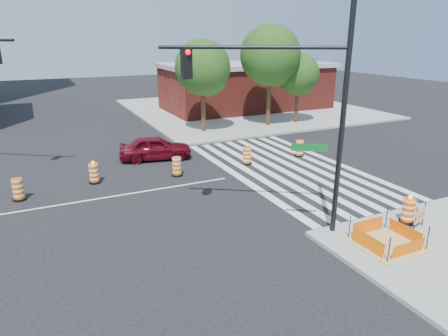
{
  "coord_description": "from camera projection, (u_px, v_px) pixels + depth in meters",
  "views": [
    {
      "loc": [
        -1.54,
        -17.83,
        7.12
      ],
      "look_at": [
        5.89,
        -2.23,
        1.4
      ],
      "focal_mm": 32.0,
      "sensor_mm": 36.0,
      "label": 1
    }
  ],
  "objects": [
    {
      "name": "barricade",
      "position": [
        420.0,
        215.0,
        15.06
      ],
      "size": [
        0.81,
        0.27,
        0.98
      ],
      "rotation": [
        0.0,
        0.0,
        0.28
      ],
      "color": "#EF5405",
      "rests_on": "ground"
    },
    {
      "name": "median_drum_2",
      "position": [
        18.0,
        190.0,
        18.09
      ],
      "size": [
        0.6,
        0.6,
        1.02
      ],
      "color": "black",
      "rests_on": "ground"
    },
    {
      "name": "excavation_pit",
      "position": [
        386.0,
        242.0,
        14.03
      ],
      "size": [
        2.2,
        2.2,
        0.9
      ],
      "color": "tan",
      "rests_on": "ground"
    },
    {
      "name": "brick_storefront",
      "position": [
        246.0,
        86.0,
        40.19
      ],
      "size": [
        16.5,
        8.5,
        4.6
      ],
      "color": "maroon",
      "rests_on": "ground"
    },
    {
      "name": "crosswalk_east",
      "position": [
        288.0,
        168.0,
        22.61
      ],
      "size": [
        6.75,
        13.5,
        0.01
      ],
      "color": "silver",
      "rests_on": "ground"
    },
    {
      "name": "tree_north_c",
      "position": [
        203.0,
        71.0,
        29.5
      ],
      "size": [
        4.11,
        4.11,
        6.99
      ],
      "color": "#382314",
      "rests_on": "ground"
    },
    {
      "name": "tree_north_e",
      "position": [
        298.0,
        77.0,
        32.92
      ],
      "size": [
        3.49,
        3.47,
        5.9
      ],
      "color": "#382314",
      "rests_on": "ground"
    },
    {
      "name": "median_drum_6",
      "position": [
        299.0,
        149.0,
        24.76
      ],
      "size": [
        0.6,
        0.6,
        1.02
      ],
      "color": "black",
      "rests_on": "ground"
    },
    {
      "name": "ground",
      "position": [
        86.0,
        201.0,
        18.15
      ],
      "size": [
        120.0,
        120.0,
        0.0
      ],
      "primitive_type": "plane",
      "color": "black",
      "rests_on": "ground"
    },
    {
      "name": "median_drum_4",
      "position": [
        177.0,
        167.0,
        21.27
      ],
      "size": [
        0.6,
        0.6,
        1.02
      ],
      "color": "black",
      "rests_on": "ground"
    },
    {
      "name": "lane_centerline",
      "position": [
        86.0,
        201.0,
        18.14
      ],
      "size": [
        14.0,
        0.12,
        0.01
      ],
      "primitive_type": "cube",
      "color": "silver",
      "rests_on": "ground"
    },
    {
      "name": "sidewalk_ne",
      "position": [
        246.0,
        108.0,
        40.9
      ],
      "size": [
        22.0,
        22.0,
        0.15
      ],
      "primitive_type": "cube",
      "color": "gray",
      "rests_on": "ground"
    },
    {
      "name": "red_coupe",
      "position": [
        155.0,
        148.0,
        24.05
      ],
      "size": [
        4.52,
        2.52,
        1.46
      ],
      "primitive_type": "imported",
      "rotation": [
        0.0,
        0.0,
        1.37
      ],
      "color": "#550714",
      "rests_on": "ground"
    },
    {
      "name": "tree_north_d",
      "position": [
        270.0,
        59.0,
        31.38
      ],
      "size": [
        4.75,
        4.75,
        8.08
      ],
      "color": "#382314",
      "rests_on": "ground"
    },
    {
      "name": "median_drum_3",
      "position": [
        94.0,
        174.0,
        20.21
      ],
      "size": [
        0.6,
        0.6,
        1.18
      ],
      "color": "black",
      "rests_on": "ground"
    },
    {
      "name": "median_drum_5",
      "position": [
        247.0,
        156.0,
        23.21
      ],
      "size": [
        0.6,
        0.6,
        1.02
      ],
      "color": "black",
      "rests_on": "ground"
    },
    {
      "name": "pit_drum",
      "position": [
        408.0,
        211.0,
        15.52
      ],
      "size": [
        0.6,
        0.6,
        1.17
      ],
      "color": "black",
      "rests_on": "ground"
    },
    {
      "name": "signal_pole_se",
      "position": [
        292.0,
        94.0,
        13.68
      ],
      "size": [
        5.54,
        3.56,
        8.53
      ],
      "rotation": [
        0.0,
        0.0,
        2.58
      ],
      "color": "black",
      "rests_on": "ground"
    }
  ]
}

